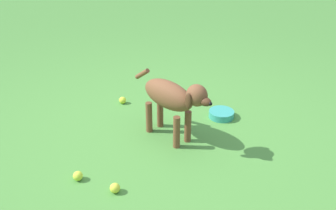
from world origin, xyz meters
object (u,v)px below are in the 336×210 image
tennis_ball_2 (123,100)px  dog (172,98)px  tennis_ball_1 (115,188)px  water_bowl (221,114)px  tennis_ball_0 (78,176)px

tennis_ball_2 → dog: bearing=18.8°
dog → tennis_ball_1: bearing=-73.8°
dog → water_bowl: bearing=84.5°
tennis_ball_0 → water_bowl: tennis_ball_0 is taller
tennis_ball_0 → tennis_ball_2: size_ratio=1.00×
tennis_ball_2 → water_bowl: size_ratio=0.30×
tennis_ball_1 → water_bowl: 1.27m
water_bowl → dog: bearing=-70.4°
dog → tennis_ball_0: bearing=-94.5°
dog → tennis_ball_1: size_ratio=11.26×
tennis_ball_0 → tennis_ball_1: bearing=46.7°
dog → tennis_ball_2: 0.83m
tennis_ball_2 → water_bowl: bearing=55.2°
dog → tennis_ball_2: (-0.72, -0.25, -0.33)m
tennis_ball_1 → tennis_ball_2: size_ratio=1.00×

